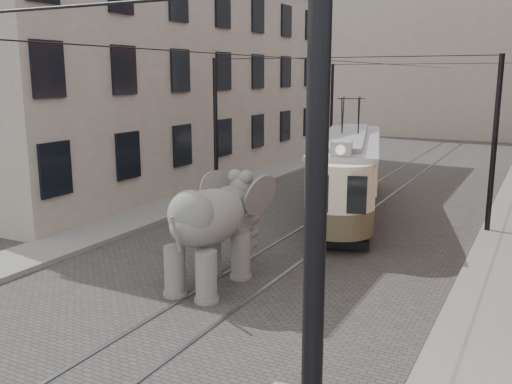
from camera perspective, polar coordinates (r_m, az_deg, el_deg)
The scene contains 9 objects.
ground at distance 16.45m, azimuth 1.74°, elevation -7.09°, with size 120.00×120.00×0.00m, color #3F3D3A.
tram_rails at distance 16.45m, azimuth 1.74°, elevation -7.05°, with size 1.54×80.00×0.02m, color slate, non-canonical shape.
sidewalk_right at distance 14.99m, azimuth 23.17°, elevation -9.71°, with size 2.00×60.00×0.15m, color slate.
sidewalk_left at distance 20.00m, azimuth -15.30°, elevation -3.84°, with size 2.00×60.00×0.15m, color slate.
stucco_building at distance 29.88m, azimuth -9.06°, elevation 11.04°, with size 7.00×24.00×10.00m, color gray.
distant_block at distance 54.46m, azimuth 21.00°, elevation 12.82°, with size 28.00×10.00×14.00m, color gray.
catenary at distance 20.39m, azimuth 7.46°, elevation 5.16°, with size 11.00×30.20×6.00m, color black, non-canonical shape.
tram at distance 22.51m, azimuth 9.44°, elevation 3.75°, with size 2.32×11.26×4.47m, color #EFE7C1, non-canonical shape.
elephant at distance 14.25m, azimuth -4.85°, elevation -4.24°, with size 2.52×4.57×2.80m, color #65635E, non-canonical shape.
Camera 1 is at (6.77, -14.01, 5.33)m, focal length 39.40 mm.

